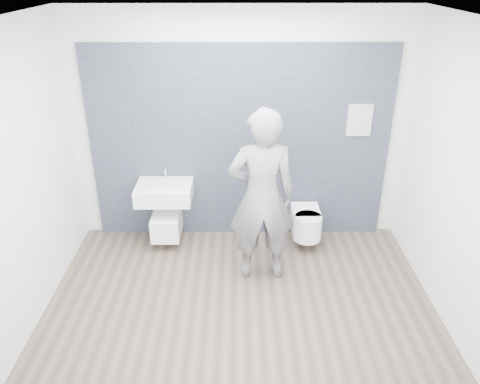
{
  "coord_description": "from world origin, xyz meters",
  "views": [
    {
      "loc": [
        -0.02,
        -3.85,
        3.19
      ],
      "look_at": [
        0.0,
        0.6,
        1.0
      ],
      "focal_mm": 35.0,
      "sensor_mm": 36.0,
      "label": 1
    }
  ],
  "objects_px": {
    "washbasin": "(164,192)",
    "toilet_rounded": "(306,223)",
    "visitor": "(262,197)",
    "toilet_square": "(167,222)"
  },
  "relations": [
    {
      "from": "toilet_square",
      "to": "toilet_rounded",
      "type": "distance_m",
      "value": 1.73
    },
    {
      "from": "toilet_square",
      "to": "visitor",
      "type": "height_order",
      "value": "visitor"
    },
    {
      "from": "washbasin",
      "to": "toilet_rounded",
      "type": "height_order",
      "value": "washbasin"
    },
    {
      "from": "washbasin",
      "to": "toilet_rounded",
      "type": "bearing_deg",
      "value": -1.45
    },
    {
      "from": "toilet_rounded",
      "to": "visitor",
      "type": "xyz_separation_m",
      "value": [
        -0.59,
        -0.62,
        0.67
      ]
    },
    {
      "from": "toilet_rounded",
      "to": "washbasin",
      "type": "bearing_deg",
      "value": 178.55
    },
    {
      "from": "toilet_square",
      "to": "visitor",
      "type": "relative_size",
      "value": 0.31
    },
    {
      "from": "washbasin",
      "to": "visitor",
      "type": "bearing_deg",
      "value": -30.33
    },
    {
      "from": "washbasin",
      "to": "toilet_square",
      "type": "relative_size",
      "value": 1.11
    },
    {
      "from": "toilet_square",
      "to": "visitor",
      "type": "xyz_separation_m",
      "value": [
        1.14,
        -0.67,
        0.68
      ]
    }
  ]
}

